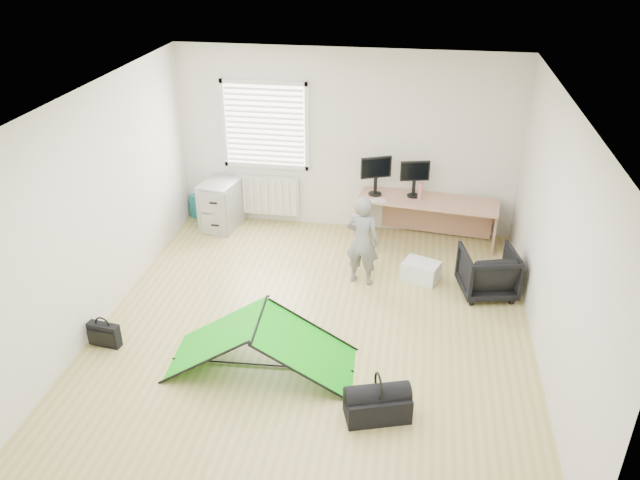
% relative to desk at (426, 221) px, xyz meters
% --- Properties ---
extents(ground, '(5.50, 5.50, 0.00)m').
position_rel_desk_xyz_m(ground, '(-1.25, -2.38, -0.34)').
color(ground, tan).
rests_on(ground, ground).
extents(back_wall, '(5.00, 0.02, 2.70)m').
position_rel_desk_xyz_m(back_wall, '(-1.25, 0.37, 1.01)').
color(back_wall, silver).
rests_on(back_wall, ground).
extents(window, '(1.20, 0.06, 1.20)m').
position_rel_desk_xyz_m(window, '(-2.45, 0.33, 1.21)').
color(window, silver).
rests_on(window, back_wall).
extents(radiator, '(1.00, 0.12, 0.60)m').
position_rel_desk_xyz_m(radiator, '(-2.45, 0.29, 0.11)').
color(radiator, silver).
rests_on(radiator, back_wall).
extents(desk, '(2.05, 0.86, 0.68)m').
position_rel_desk_xyz_m(desk, '(0.00, 0.00, 0.00)').
color(desk, tan).
rests_on(desk, ground).
extents(filing_cabinet, '(0.59, 0.72, 0.75)m').
position_rel_desk_xyz_m(filing_cabinet, '(-3.10, -0.01, 0.04)').
color(filing_cabinet, '#9C9FA1').
rests_on(filing_cabinet, ground).
extents(monitor_left, '(0.45, 0.27, 0.43)m').
position_rel_desk_xyz_m(monitor_left, '(-0.77, 0.06, 0.55)').
color(monitor_left, black).
rests_on(monitor_left, desk).
extents(monitor_right, '(0.43, 0.19, 0.40)m').
position_rel_desk_xyz_m(monitor_right, '(-0.22, 0.09, 0.54)').
color(monitor_right, black).
rests_on(monitor_right, desk).
extents(keyboard, '(0.42, 0.26, 0.02)m').
position_rel_desk_xyz_m(keyboard, '(-0.79, -0.19, 0.35)').
color(keyboard, beige).
rests_on(keyboard, desk).
extents(thermos, '(0.08, 0.08, 0.24)m').
position_rel_desk_xyz_m(thermos, '(-0.12, 0.01, 0.46)').
color(thermos, '#C06B70').
rests_on(thermos, desk).
extents(office_chair, '(0.78, 0.80, 0.61)m').
position_rel_desk_xyz_m(office_chair, '(0.79, -1.29, -0.03)').
color(office_chair, black).
rests_on(office_chair, ground).
extents(person, '(0.50, 0.38, 1.22)m').
position_rel_desk_xyz_m(person, '(-0.81, -1.28, 0.27)').
color(person, slate).
rests_on(person, ground).
extents(kite, '(2.03, 0.98, 0.62)m').
position_rel_desk_xyz_m(kite, '(-1.68, -3.18, -0.03)').
color(kite, '#13B711').
rests_on(kite, ground).
extents(storage_crate, '(0.54, 0.46, 0.26)m').
position_rel_desk_xyz_m(storage_crate, '(-0.04, -1.09, -0.21)').
color(storage_crate, silver).
rests_on(storage_crate, ground).
extents(tote_bag, '(0.34, 0.24, 0.37)m').
position_rel_desk_xyz_m(tote_bag, '(-3.54, 0.25, -0.15)').
color(tote_bag, teal).
rests_on(tote_bag, ground).
extents(laptop_bag, '(0.38, 0.16, 0.28)m').
position_rel_desk_xyz_m(laptop_bag, '(-3.51, -3.10, -0.20)').
color(laptop_bag, black).
rests_on(laptop_bag, ground).
extents(white_box, '(0.12, 0.12, 0.10)m').
position_rel_desk_xyz_m(white_box, '(-1.47, -2.89, -0.29)').
color(white_box, silver).
rests_on(white_box, ground).
extents(duffel_bag, '(0.68, 0.49, 0.27)m').
position_rel_desk_xyz_m(duffel_bag, '(-0.40, -3.73, -0.20)').
color(duffel_bag, black).
rests_on(duffel_bag, ground).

